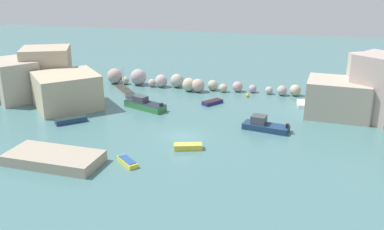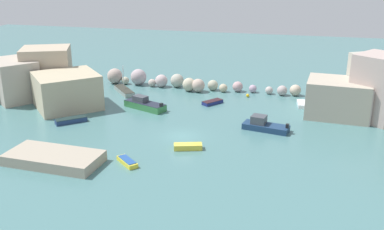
{
  "view_description": "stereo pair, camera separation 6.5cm",
  "coord_description": "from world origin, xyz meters",
  "px_view_note": "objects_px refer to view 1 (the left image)",
  "views": [
    {
      "loc": [
        12.99,
        -48.62,
        20.48
      ],
      "look_at": [
        0.0,
        5.11,
        1.0
      ],
      "focal_mm": 41.86,
      "sensor_mm": 36.0,
      "label": 1
    },
    {
      "loc": [
        13.05,
        -48.61,
        20.48
      ],
      "look_at": [
        0.0,
        5.11,
        1.0
      ],
      "focal_mm": 41.86,
      "sensor_mm": 36.0,
      "label": 2
    }
  ],
  "objects_px": {
    "moored_boat_0": "(71,120)",
    "moored_boat_2": "(264,125)",
    "moored_boat_7": "(127,162)",
    "moored_boat_3": "(302,104)",
    "moored_boat_4": "(212,102)",
    "moored_boat_6": "(188,147)",
    "channel_buoy": "(248,95)",
    "moored_boat_1": "(144,104)",
    "stone_dock": "(54,158)",
    "moored_boat_5": "(124,91)",
    "moored_boat_8": "(54,152)"
  },
  "relations": [
    {
      "from": "channel_buoy",
      "to": "moored_boat_4",
      "type": "distance_m",
      "value": 6.6
    },
    {
      "from": "moored_boat_7",
      "to": "moored_boat_3",
      "type": "bearing_deg",
      "value": 96.48
    },
    {
      "from": "moored_boat_3",
      "to": "moored_boat_0",
      "type": "bearing_deg",
      "value": -69.87
    },
    {
      "from": "moored_boat_4",
      "to": "moored_boat_7",
      "type": "relative_size",
      "value": 1.11
    },
    {
      "from": "moored_boat_1",
      "to": "moored_boat_6",
      "type": "height_order",
      "value": "moored_boat_1"
    },
    {
      "from": "moored_boat_0",
      "to": "moored_boat_3",
      "type": "xyz_separation_m",
      "value": [
        29.37,
        14.46,
        -0.06
      ]
    },
    {
      "from": "moored_boat_0",
      "to": "moored_boat_2",
      "type": "distance_m",
      "value": 25.1
    },
    {
      "from": "channel_buoy",
      "to": "moored_boat_4",
      "type": "relative_size",
      "value": 0.16
    },
    {
      "from": "channel_buoy",
      "to": "moored_boat_7",
      "type": "bearing_deg",
      "value": -109.24
    },
    {
      "from": "channel_buoy",
      "to": "moored_boat_7",
      "type": "relative_size",
      "value": 0.17
    },
    {
      "from": "stone_dock",
      "to": "moored_boat_7",
      "type": "xyz_separation_m",
      "value": [
        7.55,
        1.62,
        -0.31
      ]
    },
    {
      "from": "moored_boat_0",
      "to": "moored_boat_2",
      "type": "bearing_deg",
      "value": -34.3
    },
    {
      "from": "moored_boat_8",
      "to": "moored_boat_7",
      "type": "bearing_deg",
      "value": -177.08
    },
    {
      "from": "moored_boat_0",
      "to": "moored_boat_5",
      "type": "distance_m",
      "value": 14.61
    },
    {
      "from": "moored_boat_2",
      "to": "moored_boat_7",
      "type": "relative_size",
      "value": 2.02
    },
    {
      "from": "stone_dock",
      "to": "moored_boat_1",
      "type": "bearing_deg",
      "value": 80.57
    },
    {
      "from": "channel_buoy",
      "to": "moored_boat_1",
      "type": "relative_size",
      "value": 0.08
    },
    {
      "from": "moored_boat_2",
      "to": "moored_boat_8",
      "type": "distance_m",
      "value": 25.45
    },
    {
      "from": "moored_boat_4",
      "to": "moored_boat_8",
      "type": "distance_m",
      "value": 25.64
    },
    {
      "from": "moored_boat_7",
      "to": "moored_boat_5",
      "type": "bearing_deg",
      "value": 154.78
    },
    {
      "from": "moored_boat_6",
      "to": "moored_boat_8",
      "type": "bearing_deg",
      "value": -177.93
    },
    {
      "from": "moored_boat_3",
      "to": "moored_boat_4",
      "type": "relative_size",
      "value": 0.96
    },
    {
      "from": "moored_boat_7",
      "to": "stone_dock",
      "type": "bearing_deg",
      "value": -125.59
    },
    {
      "from": "moored_boat_1",
      "to": "moored_boat_2",
      "type": "xyz_separation_m",
      "value": [
        17.43,
        -4.45,
        -0.02
      ]
    },
    {
      "from": "stone_dock",
      "to": "channel_buoy",
      "type": "bearing_deg",
      "value": 59.29
    },
    {
      "from": "moored_boat_5",
      "to": "moored_boat_7",
      "type": "distance_m",
      "value": 26.48
    },
    {
      "from": "channel_buoy",
      "to": "moored_boat_2",
      "type": "distance_m",
      "value": 14.08
    },
    {
      "from": "moored_boat_1",
      "to": "moored_boat_7",
      "type": "bearing_deg",
      "value": 126.44
    },
    {
      "from": "moored_boat_4",
      "to": "moored_boat_8",
      "type": "relative_size",
      "value": 1.05
    },
    {
      "from": "moored_boat_0",
      "to": "moored_boat_6",
      "type": "xyz_separation_m",
      "value": [
        17.02,
        -4.71,
        -0.02
      ]
    },
    {
      "from": "stone_dock",
      "to": "moored_boat_6",
      "type": "height_order",
      "value": "stone_dock"
    },
    {
      "from": "stone_dock",
      "to": "moored_boat_3",
      "type": "xyz_separation_m",
      "value": [
        25.16,
        26.03,
        -0.3
      ]
    },
    {
      "from": "channel_buoy",
      "to": "moored_boat_8",
      "type": "height_order",
      "value": "channel_buoy"
    },
    {
      "from": "moored_boat_1",
      "to": "moored_boat_8",
      "type": "height_order",
      "value": "moored_boat_1"
    },
    {
      "from": "moored_boat_5",
      "to": "moored_boat_3",
      "type": "bearing_deg",
      "value": -130.53
    },
    {
      "from": "moored_boat_7",
      "to": "moored_boat_0",
      "type": "bearing_deg",
      "value": -177.95
    },
    {
      "from": "channel_buoy",
      "to": "moored_boat_1",
      "type": "height_order",
      "value": "moored_boat_1"
    },
    {
      "from": "moored_boat_1",
      "to": "moored_boat_5",
      "type": "distance_m",
      "value": 8.87
    },
    {
      "from": "moored_boat_5",
      "to": "moored_boat_1",
      "type": "bearing_deg",
      "value": -179.5
    },
    {
      "from": "moored_boat_4",
      "to": "moored_boat_6",
      "type": "bearing_deg",
      "value": -140.75
    },
    {
      "from": "channel_buoy",
      "to": "moored_boat_2",
      "type": "relative_size",
      "value": 0.09
    },
    {
      "from": "moored_boat_2",
      "to": "channel_buoy",
      "type": "bearing_deg",
      "value": -63.24
    },
    {
      "from": "moored_boat_4",
      "to": "moored_boat_6",
      "type": "xyz_separation_m",
      "value": [
        0.53,
        -16.98,
        0.05
      ]
    },
    {
      "from": "moored_boat_4",
      "to": "moored_boat_8",
      "type": "bearing_deg",
      "value": -174.58
    },
    {
      "from": "channel_buoy",
      "to": "moored_boat_5",
      "type": "xyz_separation_m",
      "value": [
        -19.53,
        -2.44,
        0.11
      ]
    },
    {
      "from": "stone_dock",
      "to": "moored_boat_0",
      "type": "relative_size",
      "value": 2.62
    },
    {
      "from": "moored_boat_1",
      "to": "moored_boat_5",
      "type": "bearing_deg",
      "value": -26.35
    },
    {
      "from": "moored_boat_1",
      "to": "moored_boat_0",
      "type": "bearing_deg",
      "value": 69.2
    },
    {
      "from": "moored_boat_3",
      "to": "moored_boat_4",
      "type": "distance_m",
      "value": 13.05
    },
    {
      "from": "moored_boat_8",
      "to": "moored_boat_5",
      "type": "bearing_deg",
      "value": -80.85
    }
  ]
}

